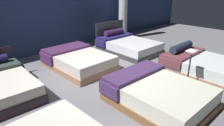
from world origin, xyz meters
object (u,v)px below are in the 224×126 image
Objects in this scene: bed_2 at (200,64)px; bed_5 at (127,45)px; bed_1 at (157,93)px; bed_4 at (78,60)px; support_pillar at (123,0)px; price_sign at (188,74)px.

bed_5 is (-0.01, 2.76, -0.00)m from bed_2.
bed_1 reaches higher than bed_4.
bed_1 is 5.76m from support_pillar.
bed_1 is 2.10× the size of price_sign.
bed_4 is 2.13× the size of price_sign.
bed_2 is 0.89× the size of bed_5.
bed_1 is at bearing -178.06° from bed_2.
bed_5 reaches higher than bed_1.
bed_4 is at bearing 130.09° from bed_2.
price_sign is 5.22m from support_pillar.
price_sign is at bearing -68.81° from bed_4.
bed_2 is at bearing 9.01° from price_sign.
bed_5 is (2.26, 0.02, 0.01)m from bed_4.
bed_2 is 0.95× the size of bed_4.
price_sign reaches higher than bed_2.
bed_5 is 2.47m from support_pillar.
bed_2 is 2.02× the size of price_sign.
bed_1 is 0.99× the size of bed_4.
bed_1 is 2.80m from bed_4.
bed_5 is at bearing 90.69° from bed_2.
bed_2 is 1.16m from price_sign.
bed_2 is 3.56m from bed_4.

